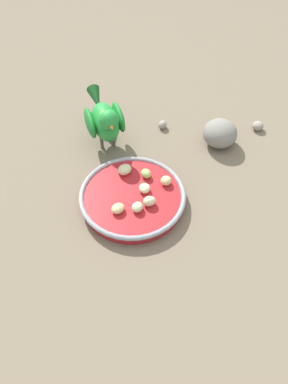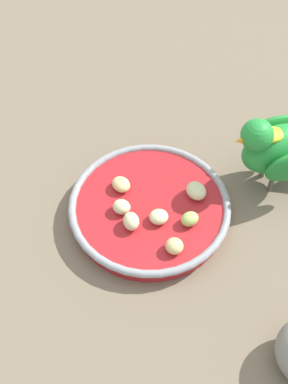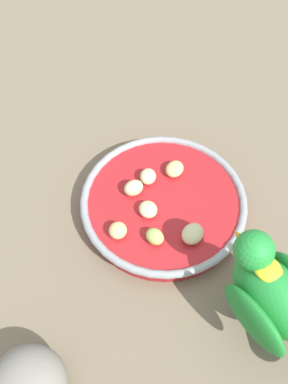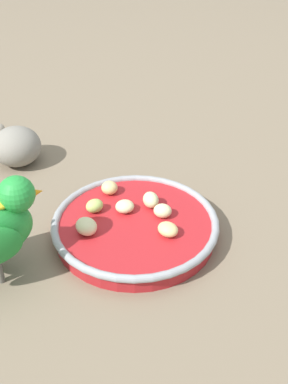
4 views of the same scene
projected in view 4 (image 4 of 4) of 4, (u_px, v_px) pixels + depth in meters
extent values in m
plane|color=#756651|center=(135.00, 236.00, 0.74)|extent=(4.00, 4.00, 0.00)
cylinder|color=#AD1E23|center=(133.00, 227.00, 0.74)|extent=(0.23, 0.23, 0.02)
torus|color=#93969B|center=(133.00, 220.00, 0.73)|extent=(0.24, 0.24, 0.01)
ellipsoid|color=#B2CC66|center=(95.00, 206.00, 0.74)|extent=(0.03, 0.03, 0.02)
ellipsoid|color=beige|center=(163.00, 211.00, 0.73)|extent=(0.03, 0.03, 0.02)
ellipsoid|color=beige|center=(86.00, 226.00, 0.70)|extent=(0.04, 0.04, 0.02)
ellipsoid|color=beige|center=(125.00, 206.00, 0.74)|extent=(0.03, 0.04, 0.02)
ellipsoid|color=#E5C67F|center=(168.00, 229.00, 0.70)|extent=(0.04, 0.04, 0.02)
ellipsoid|color=beige|center=(151.00, 200.00, 0.75)|extent=(0.04, 0.03, 0.02)
ellipsoid|color=#E5C67F|center=(109.00, 188.00, 0.78)|extent=(0.03, 0.03, 0.02)
cylinder|color=#59544C|center=(0.00, 271.00, 0.65)|extent=(0.01, 0.01, 0.04)
sphere|color=green|center=(16.00, 194.00, 0.62)|extent=(0.06, 0.06, 0.05)
cone|color=orange|center=(35.00, 193.00, 0.63)|extent=(0.03, 0.03, 0.02)
ellipsoid|color=gray|center=(16.00, 146.00, 0.89)|extent=(0.10, 0.10, 0.07)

